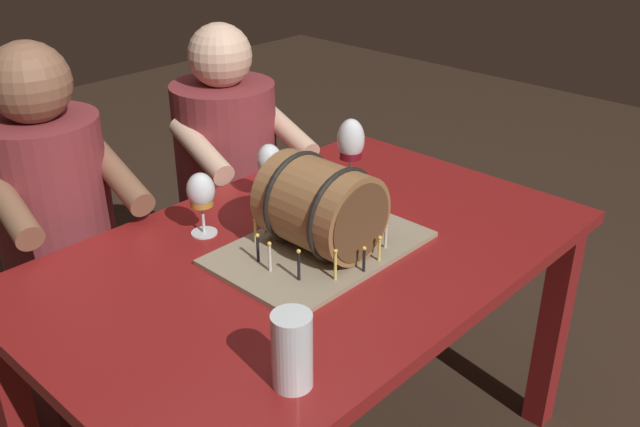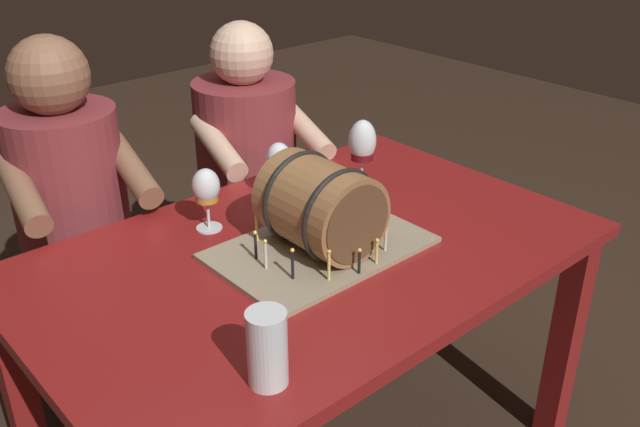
{
  "view_description": "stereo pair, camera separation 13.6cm",
  "coord_description": "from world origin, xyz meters",
  "px_view_note": "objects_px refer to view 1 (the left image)",
  "views": [
    {
      "loc": [
        -1.07,
        -1.04,
        1.58
      ],
      "look_at": [
        0.01,
        -0.02,
        0.83
      ],
      "focal_mm": 39.22,
      "sensor_mm": 36.0,
      "label": 1
    },
    {
      "loc": [
        -0.97,
        -1.13,
        1.58
      ],
      "look_at": [
        0.01,
        -0.02,
        0.83
      ],
      "focal_mm": 39.22,
      "sensor_mm": 36.0,
      "label": 2
    }
  ],
  "objects_px": {
    "barrel_cake": "(320,212)",
    "beer_pint": "(292,354)",
    "person_seated_left": "(65,263)",
    "person_seated_right": "(230,200)",
    "wine_glass_red": "(351,143)",
    "dining_table": "(310,285)",
    "wine_glass_empty": "(269,162)",
    "wine_glass_amber": "(201,193)"
  },
  "relations": [
    {
      "from": "barrel_cake",
      "to": "wine_glass_amber",
      "type": "distance_m",
      "value": 0.31
    },
    {
      "from": "dining_table",
      "to": "person_seated_left",
      "type": "relative_size",
      "value": 1.17
    },
    {
      "from": "person_seated_right",
      "to": "wine_glass_empty",
      "type": "bearing_deg",
      "value": -114.53
    },
    {
      "from": "wine_glass_amber",
      "to": "wine_glass_red",
      "type": "relative_size",
      "value": 0.78
    },
    {
      "from": "barrel_cake",
      "to": "wine_glass_amber",
      "type": "bearing_deg",
      "value": 117.25
    },
    {
      "from": "dining_table",
      "to": "barrel_cake",
      "type": "xyz_separation_m",
      "value": [
        0.01,
        -0.02,
        0.21
      ]
    },
    {
      "from": "dining_table",
      "to": "wine_glass_empty",
      "type": "height_order",
      "value": "wine_glass_empty"
    },
    {
      "from": "barrel_cake",
      "to": "person_seated_left",
      "type": "bearing_deg",
      "value": 114.37
    },
    {
      "from": "barrel_cake",
      "to": "beer_pint",
      "type": "bearing_deg",
      "value": -142.5
    },
    {
      "from": "wine_glass_amber",
      "to": "beer_pint",
      "type": "height_order",
      "value": "wine_glass_amber"
    },
    {
      "from": "wine_glass_empty",
      "to": "person_seated_right",
      "type": "height_order",
      "value": "person_seated_right"
    },
    {
      "from": "beer_pint",
      "to": "person_seated_left",
      "type": "relative_size",
      "value": 0.13
    },
    {
      "from": "barrel_cake",
      "to": "wine_glass_amber",
      "type": "xyz_separation_m",
      "value": [
        -0.14,
        0.27,
        0.01
      ]
    },
    {
      "from": "barrel_cake",
      "to": "wine_glass_amber",
      "type": "height_order",
      "value": "barrel_cake"
    },
    {
      "from": "dining_table",
      "to": "barrel_cake",
      "type": "bearing_deg",
      "value": -62.33
    },
    {
      "from": "wine_glass_empty",
      "to": "person_seated_left",
      "type": "height_order",
      "value": "person_seated_left"
    },
    {
      "from": "wine_glass_empty",
      "to": "person_seated_right",
      "type": "xyz_separation_m",
      "value": [
        0.19,
        0.43,
        -0.32
      ]
    },
    {
      "from": "dining_table",
      "to": "wine_glass_empty",
      "type": "bearing_deg",
      "value": 66.39
    },
    {
      "from": "barrel_cake",
      "to": "beer_pint",
      "type": "relative_size",
      "value": 3.38
    },
    {
      "from": "wine_glass_empty",
      "to": "person_seated_right",
      "type": "distance_m",
      "value": 0.57
    },
    {
      "from": "dining_table",
      "to": "person_seated_left",
      "type": "xyz_separation_m",
      "value": [
        -0.31,
        0.69,
        -0.09
      ]
    },
    {
      "from": "dining_table",
      "to": "wine_glass_amber",
      "type": "height_order",
      "value": "wine_glass_amber"
    },
    {
      "from": "wine_glass_empty",
      "to": "beer_pint",
      "type": "distance_m",
      "value": 0.77
    },
    {
      "from": "barrel_cake",
      "to": "person_seated_left",
      "type": "relative_size",
      "value": 0.43
    },
    {
      "from": "wine_glass_amber",
      "to": "beer_pint",
      "type": "relative_size",
      "value": 1.11
    },
    {
      "from": "dining_table",
      "to": "barrel_cake",
      "type": "distance_m",
      "value": 0.21
    },
    {
      "from": "barrel_cake",
      "to": "beer_pint",
      "type": "height_order",
      "value": "barrel_cake"
    },
    {
      "from": "wine_glass_red",
      "to": "beer_pint",
      "type": "distance_m",
      "value": 0.86
    },
    {
      "from": "person_seated_right",
      "to": "wine_glass_red",
      "type": "bearing_deg",
      "value": -87.91
    },
    {
      "from": "wine_glass_red",
      "to": "person_seated_left",
      "type": "relative_size",
      "value": 0.18
    },
    {
      "from": "barrel_cake",
      "to": "wine_glass_red",
      "type": "bearing_deg",
      "value": 29.56
    },
    {
      "from": "person_seated_right",
      "to": "beer_pint",
      "type": "bearing_deg",
      "value": -124.23
    },
    {
      "from": "wine_glass_empty",
      "to": "person_seated_left",
      "type": "xyz_separation_m",
      "value": [
        -0.43,
        0.43,
        -0.31
      ]
    },
    {
      "from": "person_seated_left",
      "to": "beer_pint",
      "type": "bearing_deg",
      "value": -93.83
    },
    {
      "from": "wine_glass_red",
      "to": "person_seated_right",
      "type": "bearing_deg",
      "value": 92.09
    },
    {
      "from": "wine_glass_amber",
      "to": "beer_pint",
      "type": "xyz_separation_m",
      "value": [
        -0.25,
        -0.57,
        -0.04
      ]
    },
    {
      "from": "barrel_cake",
      "to": "person_seated_right",
      "type": "bearing_deg",
      "value": 67.3
    },
    {
      "from": "dining_table",
      "to": "wine_glass_red",
      "type": "distance_m",
      "value": 0.44
    },
    {
      "from": "person_seated_left",
      "to": "person_seated_right",
      "type": "xyz_separation_m",
      "value": [
        0.62,
        0.0,
        -0.01
      ]
    },
    {
      "from": "beer_pint",
      "to": "barrel_cake",
      "type": "bearing_deg",
      "value": 37.5
    },
    {
      "from": "person_seated_right",
      "to": "dining_table",
      "type": "bearing_deg",
      "value": -114.18
    },
    {
      "from": "beer_pint",
      "to": "wine_glass_red",
      "type": "bearing_deg",
      "value": 34.12
    }
  ]
}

